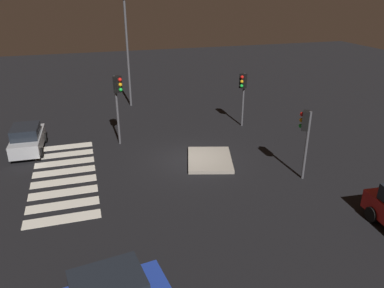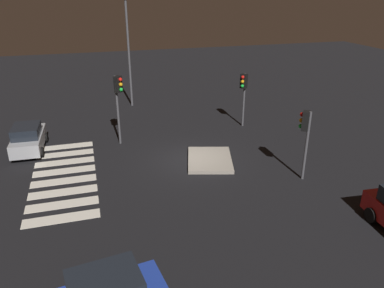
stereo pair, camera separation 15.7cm
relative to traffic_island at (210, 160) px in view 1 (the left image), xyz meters
The scene contains 8 objects.
ground_plane 1.02m from the traffic_island, 112.93° to the right, with size 80.00×80.00×0.00m, color black.
traffic_island is the anchor object (origin of this frame).
car_silver 10.85m from the traffic_island, 113.65° to the right, with size 3.86×1.90×1.66m.
traffic_light_west 6.77m from the traffic_island, 140.13° to the left, with size 0.54×0.53×3.74m.
traffic_light_north 5.62m from the traffic_island, 49.67° to the left, with size 0.54×0.53×3.61m.
traffic_light_south 6.74m from the traffic_island, 131.11° to the right, with size 0.54×0.54×4.30m.
street_lamp 13.54m from the traffic_island, 166.90° to the right, with size 0.56×0.56×8.72m.
crosswalk_near 7.89m from the traffic_island, 92.87° to the right, with size 8.75×3.20×0.02m.
Camera 1 is at (18.34, -5.47, 9.14)m, focal length 34.84 mm.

